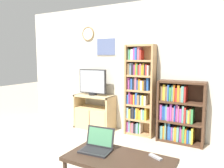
# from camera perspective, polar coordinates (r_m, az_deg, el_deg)

# --- Properties ---
(wall_back) EXTENTS (5.69, 0.09, 2.60)m
(wall_back) POSITION_cam_1_polar(r_m,az_deg,el_deg) (4.42, 6.85, 4.16)
(wall_back) COLOR beige
(wall_back) RESTS_ON ground_plane
(tv_stand) EXTENTS (0.85, 0.41, 0.72)m
(tv_stand) POSITION_cam_1_polar(r_m,az_deg,el_deg) (4.73, -4.69, -7.25)
(tv_stand) COLOR tan
(tv_stand) RESTS_ON ground_plane
(television) EXTENTS (0.64, 0.18, 0.55)m
(television) POSITION_cam_1_polar(r_m,az_deg,el_deg) (4.64, -5.09, 0.47)
(television) COLOR black
(television) RESTS_ON tv_stand
(bookshelf_tall) EXTENTS (0.57, 0.25, 1.76)m
(bookshelf_tall) POSITION_cam_1_polar(r_m,az_deg,el_deg) (4.28, 7.08, -1.70)
(bookshelf_tall) COLOR tan
(bookshelf_tall) RESTS_ON ground_plane
(bookshelf_short) EXTENTS (0.81, 0.30, 1.11)m
(bookshelf_short) POSITION_cam_1_polar(r_m,az_deg,el_deg) (4.11, 16.95, -7.33)
(bookshelf_short) COLOR #472D1E
(bookshelf_short) RESTS_ON ground_plane
(coffee_table) EXTENTS (1.13, 0.59, 0.47)m
(coffee_table) POSITION_cam_1_polar(r_m,az_deg,el_deg) (2.45, 1.80, -19.71)
(coffee_table) COLOR #332319
(coffee_table) RESTS_ON ground_plane
(laptop) EXTENTS (0.37, 0.30, 0.25)m
(laptop) POSITION_cam_1_polar(r_m,az_deg,el_deg) (2.59, -3.81, -15.58)
(laptop) COLOR #232326
(laptop) RESTS_ON coffee_table
(remote_near_laptop) EXTENTS (0.16, 0.11, 0.02)m
(remote_near_laptop) POSITION_cam_1_polar(r_m,az_deg,el_deg) (2.47, 11.28, -18.19)
(remote_near_laptop) COLOR #99999E
(remote_near_laptop) RESTS_ON coffee_table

